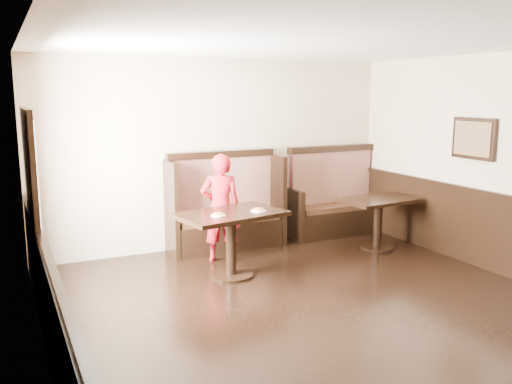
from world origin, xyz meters
TOP-DOWN VIEW (x-y plane):
  - ground at (0.00, 0.00)m, footprint 7.00×7.00m
  - room_shell at (-0.30, 0.28)m, footprint 7.00×7.00m
  - booth_main at (0.00, 3.30)m, footprint 1.75×0.72m
  - booth_neighbor at (1.95, 3.29)m, footprint 1.65×0.72m
  - table_main at (-0.43, 2.05)m, footprint 1.43×1.04m
  - table_neighbor at (2.04, 2.27)m, footprint 1.14×0.79m
  - child at (-0.30, 2.71)m, footprint 0.63×0.51m
  - pizza_plate_left at (-0.65, 1.93)m, footprint 0.19×0.19m
  - pizza_plate_right at (-0.09, 1.96)m, footprint 0.20×0.20m

SIDE VIEW (x-z plane):
  - ground at x=0.00m, z-range 0.00..0.00m
  - booth_neighbor at x=1.95m, z-range -0.24..1.21m
  - booth_main at x=0.00m, z-range -0.20..1.25m
  - table_neighbor at x=2.04m, z-range 0.19..0.95m
  - table_main at x=-0.43m, z-range 0.22..1.05m
  - room_shell at x=-0.30m, z-range -2.83..4.17m
  - child at x=-0.30m, z-range 0.00..1.50m
  - pizza_plate_left at x=-0.65m, z-range 0.83..0.86m
  - pizza_plate_right at x=-0.09m, z-range 0.83..0.86m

